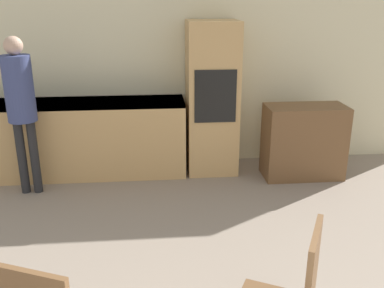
# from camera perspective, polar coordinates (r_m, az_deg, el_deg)

# --- Properties ---
(wall_back) EXTENTS (6.53, 0.05, 2.60)m
(wall_back) POSITION_cam_1_polar(r_m,az_deg,el_deg) (5.35, -2.15, 10.97)
(wall_back) COLOR beige
(wall_back) RESTS_ON ground_plane
(kitchen_counter) EXTENTS (2.48, 0.60, 0.90)m
(kitchen_counter) POSITION_cam_1_polar(r_m,az_deg,el_deg) (5.27, -14.67, 0.86)
(kitchen_counter) COLOR tan
(kitchen_counter) RESTS_ON ground_plane
(oven_unit) EXTENTS (0.59, 0.59, 1.80)m
(oven_unit) POSITION_cam_1_polar(r_m,az_deg,el_deg) (5.13, 2.66, 6.08)
(oven_unit) COLOR tan
(oven_unit) RESTS_ON ground_plane
(sideboard) EXTENTS (0.92, 0.45, 0.87)m
(sideboard) POSITION_cam_1_polar(r_m,az_deg,el_deg) (5.21, 14.65, 0.31)
(sideboard) COLOR brown
(sideboard) RESTS_ON ground_plane
(person_standing) EXTENTS (0.30, 0.30, 1.69)m
(person_standing) POSITION_cam_1_polar(r_m,az_deg,el_deg) (4.77, -21.92, 5.66)
(person_standing) COLOR #262628
(person_standing) RESTS_ON ground_plane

